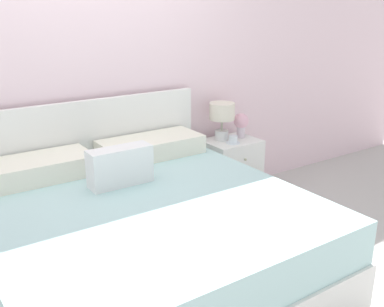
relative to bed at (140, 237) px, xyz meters
The scene contains 7 objects.
ground_plane 0.95m from the bed, 90.00° to the left, with size 12.00×12.00×0.00m, color #BCB7B2.
wall_back 1.38m from the bed, 90.00° to the left, with size 8.00×0.06×2.60m.
bed is the anchor object (origin of this frame).
nightstand 1.46m from the bed, 28.37° to the left, with size 0.47×0.39×0.57m.
table_lamp 1.50m from the bed, 31.70° to the left, with size 0.22×0.22×0.33m.
flower_vase 1.62m from the bed, 26.95° to the left, with size 0.13×0.13×0.22m.
teacup 1.41m from the bed, 26.41° to the left, with size 0.12×0.12×0.07m.
Camera 1 is at (-1.13, -3.15, 1.70)m, focal length 42.00 mm.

